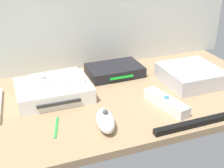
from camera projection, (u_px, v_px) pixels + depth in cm
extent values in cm
cube|color=#9E7F5B|center=(112.00, 99.00, 88.88)|extent=(100.00, 48.00, 2.00)
cube|color=white|center=(54.00, 90.00, 87.04)|extent=(21.02, 16.03, 4.40)
cube|color=#2D2D2D|center=(59.00, 103.00, 80.14)|extent=(12.00, 0.62, 0.80)
cube|color=silver|center=(190.00, 75.00, 95.85)|extent=(17.15, 17.15, 5.00)
cube|color=silver|center=(191.00, 68.00, 94.68)|extent=(16.46, 16.46, 0.30)
cube|color=black|center=(115.00, 70.00, 101.31)|extent=(18.26, 12.39, 3.40)
cube|color=#19D833|center=(122.00, 78.00, 96.14)|extent=(8.01, 0.58, 0.60)
cube|color=white|center=(166.00, 103.00, 81.89)|extent=(6.88, 15.23, 3.00)
cylinder|color=#387FDB|center=(167.00, 97.00, 81.14)|extent=(1.40, 1.40, 0.40)
ellipsoid|color=white|center=(105.00, 120.00, 73.06)|extent=(6.03, 10.60, 4.00)
sphere|color=#4C4C4C|center=(105.00, 112.00, 72.00)|extent=(1.40, 1.40, 1.40)
cube|color=white|center=(57.00, 79.00, 86.71)|extent=(14.98, 9.09, 2.00)
cylinder|color=#99999E|center=(43.00, 77.00, 84.67)|extent=(2.15, 2.15, 0.40)
cube|color=black|center=(197.00, 123.00, 74.42)|extent=(24.02, 2.08, 1.40)
cylinder|color=green|center=(56.00, 126.00, 73.69)|extent=(2.96, 8.88, 0.70)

